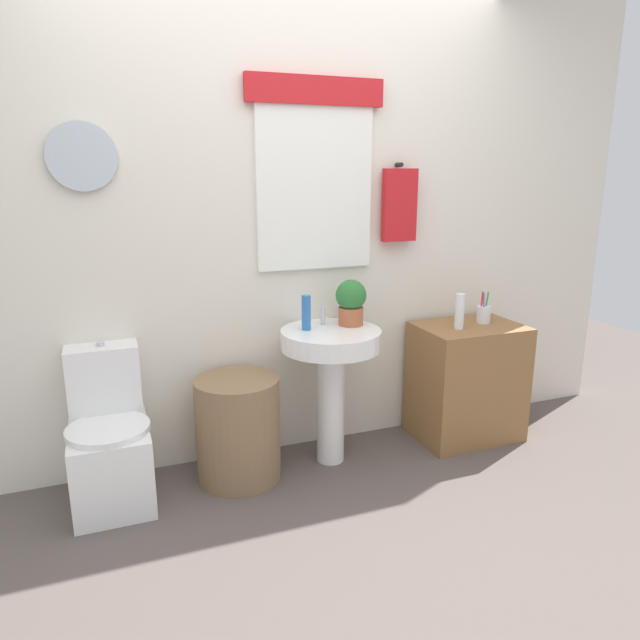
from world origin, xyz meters
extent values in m
plane|color=#564C47|center=(0.00, 0.00, 0.00)|extent=(8.00, 8.00, 0.00)
cube|color=silver|center=(0.00, 1.15, 1.30)|extent=(4.40, 0.10, 2.60)
cube|color=white|center=(0.16, 1.08, 1.47)|extent=(0.65, 0.03, 0.86)
cube|color=red|center=(0.16, 1.07, 1.96)|extent=(0.75, 0.04, 0.14)
cylinder|color=silver|center=(-0.98, 1.08, 1.63)|extent=(0.31, 0.03, 0.31)
cylinder|color=black|center=(0.65, 1.07, 1.60)|extent=(0.02, 0.06, 0.02)
cube|color=red|center=(0.65, 1.05, 1.38)|extent=(0.20, 0.05, 0.40)
cube|color=white|center=(-0.98, 0.85, 0.19)|extent=(0.36, 0.50, 0.39)
cylinder|color=white|center=(-0.98, 0.79, 0.40)|extent=(0.38, 0.38, 0.03)
cube|color=white|center=(-0.98, 1.02, 0.56)|extent=(0.34, 0.18, 0.35)
cylinder|color=silver|center=(-0.98, 1.02, 0.75)|extent=(0.04, 0.04, 0.02)
cylinder|color=#846647|center=(-0.35, 0.85, 0.27)|extent=(0.43, 0.43, 0.55)
cylinder|color=white|center=(0.16, 0.85, 0.33)|extent=(0.15, 0.15, 0.65)
cylinder|color=white|center=(0.16, 0.85, 0.70)|extent=(0.53, 0.53, 0.10)
cylinder|color=silver|center=(0.16, 0.97, 0.80)|extent=(0.03, 0.03, 0.10)
cube|color=olive|center=(1.03, 0.85, 0.35)|extent=(0.60, 0.44, 0.69)
cylinder|color=#2D6BB7|center=(0.04, 0.90, 0.84)|extent=(0.05, 0.05, 0.19)
cylinder|color=#AD5B38|center=(0.30, 0.91, 0.80)|extent=(0.13, 0.13, 0.10)
sphere|color=#2D7033|center=(0.30, 0.91, 0.92)|extent=(0.17, 0.17, 0.17)
cylinder|color=white|center=(0.93, 0.81, 0.79)|extent=(0.05, 0.05, 0.20)
cylinder|color=silver|center=(1.14, 0.87, 0.74)|extent=(0.08, 0.08, 0.10)
cylinder|color=green|center=(1.16, 0.88, 0.79)|extent=(0.02, 0.03, 0.18)
cylinder|color=red|center=(1.13, 0.89, 0.79)|extent=(0.02, 0.02, 0.18)
cylinder|color=purple|center=(1.13, 0.86, 0.79)|extent=(0.02, 0.02, 0.18)
camera|label=1|loc=(-0.94, -1.86, 1.56)|focal=32.43mm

